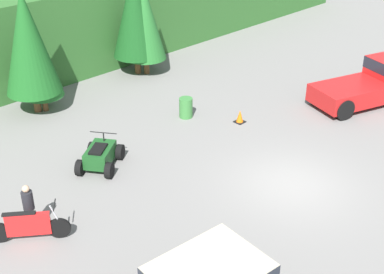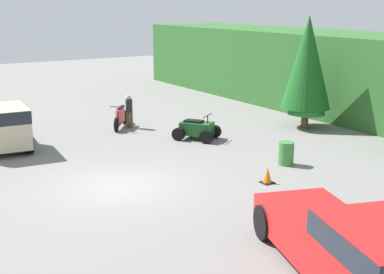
# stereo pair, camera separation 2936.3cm
# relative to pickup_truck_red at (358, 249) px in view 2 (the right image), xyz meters

# --- Properties ---
(ground_plane) EXTENTS (80.00, 80.00, 0.00)m
(ground_plane) POSITION_rel_pickup_truck_red_xyz_m (-8.82, -1.46, -0.99)
(ground_plane) COLOR slate
(tree_left) EXTENTS (2.39, 2.39, 5.43)m
(tree_left) POSITION_rel_pickup_truck_red_xyz_m (-12.06, 9.97, 2.20)
(tree_left) COLOR brown
(tree_left) RESTS_ON ground_plane
(tree_mid_left) EXTENTS (1.79, 1.79, 4.07)m
(tree_mid_left) POSITION_rel_pickup_truck_red_xyz_m (-11.78, 9.79, 1.40)
(tree_mid_left) COLOR brown
(tree_mid_left) RESTS_ON ground_plane
(pickup_truck_red) EXTENTS (6.12, 3.72, 1.86)m
(pickup_truck_red) POSITION_rel_pickup_truck_red_xyz_m (0.00, 0.00, 0.00)
(pickup_truck_red) COLOR red
(pickup_truck_red) RESTS_ON ground_plane
(dirt_bike) EXTENTS (2.00, 1.55, 1.21)m
(dirt_bike) POSITION_rel_pickup_truck_red_xyz_m (-16.80, 2.24, -0.48)
(dirt_bike) COLOR black
(dirt_bike) RESTS_ON ground_plane
(quad_atv) EXTENTS (2.31, 2.17, 1.15)m
(quad_atv) POSITION_rel_pickup_truck_red_xyz_m (-12.84, 4.18, -0.54)
(quad_atv) COLOR black
(quad_atv) RESTS_ON ground_plane
(rider_person) EXTENTS (0.47, 0.47, 1.63)m
(rider_person) POSITION_rel_pickup_truck_red_xyz_m (-16.53, 2.60, -0.10)
(rider_person) COLOR brown
(rider_person) RESTS_ON ground_plane
(traffic_cone) EXTENTS (0.42, 0.42, 0.55)m
(traffic_cone) POSITION_rel_pickup_truck_red_xyz_m (-6.47, 2.98, -0.74)
(traffic_cone) COLOR black
(traffic_cone) RESTS_ON ground_plane
(steel_barrel) EXTENTS (0.58, 0.58, 0.88)m
(steel_barrel) POSITION_rel_pickup_truck_red_xyz_m (-7.76, 4.96, -0.55)
(steel_barrel) COLOR #387A38
(steel_barrel) RESTS_ON ground_plane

